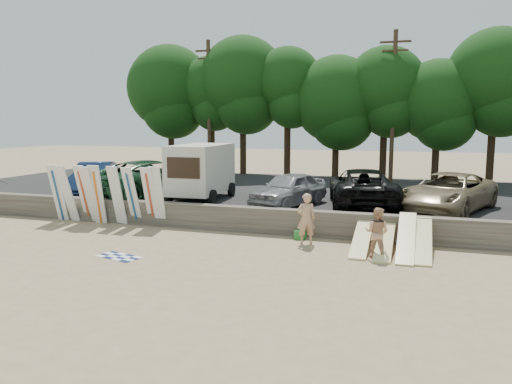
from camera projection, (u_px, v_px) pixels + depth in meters
ground at (298, 257)px, 16.19m from camera, size 120.00×120.00×0.00m
seawall at (316, 224)px, 18.94m from camera, size 44.00×0.50×1.00m
parking_lot at (344, 199)px, 26.02m from camera, size 44.00×14.50×0.70m
treeline at (377, 87)px, 31.54m from camera, size 33.48×6.30×9.46m
utility_poles at (393, 103)px, 29.86m from camera, size 25.80×0.26×9.00m
box_trailer at (201, 169)px, 23.41m from camera, size 2.46×4.15×2.57m
car_0 at (95, 178)px, 25.58m from camera, size 3.37×5.03×1.57m
car_1 at (153, 178)px, 24.29m from camera, size 5.18×7.10×1.79m
car_2 at (289, 189)px, 21.62m from camera, size 3.02×4.64×1.47m
car_3 at (363, 187)px, 21.76m from camera, size 3.80×6.26×1.62m
car_4 at (448, 192)px, 20.43m from camera, size 4.53×6.17×1.56m
surfboard_upright_0 at (58, 193)px, 21.74m from camera, size 0.54×0.76×2.53m
surfboard_upright_1 at (68, 194)px, 21.57m from camera, size 0.62×0.89×2.50m
surfboard_upright_2 at (84, 194)px, 21.49m from camera, size 0.52×0.76×2.52m
surfboard_upright_3 at (90, 195)px, 21.22m from camera, size 0.55×0.88×2.49m
surfboard_upright_4 at (97, 195)px, 21.11m from camera, size 0.59×0.69×2.55m
surfboard_upright_5 at (117, 196)px, 20.90m from camera, size 0.52×0.72×2.53m
surfboard_upright_6 at (132, 197)px, 20.74m from camera, size 0.54×0.84×2.51m
surfboard_upright_7 at (150, 197)px, 20.55m from camera, size 0.52×0.76×2.52m
surfboard_upright_8 at (158, 197)px, 20.45m from camera, size 0.50×0.60×2.56m
surfboard_low_0 at (362, 237)px, 17.05m from camera, size 0.56×2.91×0.87m
surfboard_low_1 at (385, 241)px, 16.71m from camera, size 0.56×2.93×0.79m
surfboard_low_2 at (406, 237)px, 16.34m from camera, size 0.56×2.81×1.18m
surfboard_low_3 at (423, 240)px, 16.32m from camera, size 0.56×2.86×1.03m
beachgoer_a at (306, 219)px, 17.74m from camera, size 0.79×0.67×1.84m
beachgoer_b at (377, 233)px, 15.97m from camera, size 0.92×0.79×1.64m
cooler at (300, 235)px, 18.57m from camera, size 0.43×0.37×0.32m
gear_bag at (379, 242)px, 17.70m from camera, size 0.32×0.28×0.22m
beach_towel at (119, 257)px, 16.18m from camera, size 1.84×1.84×0.00m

